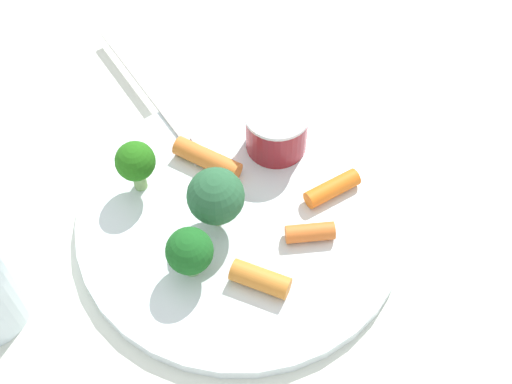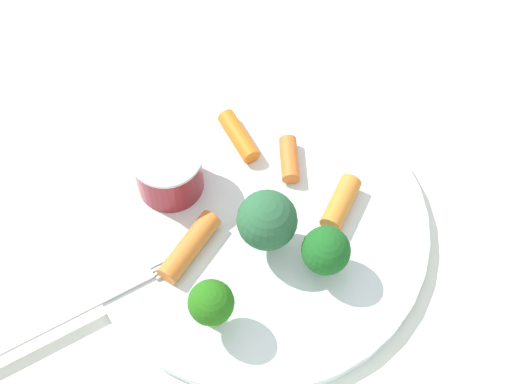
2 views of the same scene
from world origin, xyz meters
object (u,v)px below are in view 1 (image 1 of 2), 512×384
(carrot_stick_2, at_px, (260,279))
(fork, at_px, (151,95))
(sauce_cup, at_px, (277,130))
(broccoli_floret_1, at_px, (190,252))
(broccoli_floret_0, at_px, (216,196))
(carrot_stick_1, at_px, (310,233))
(carrot_stick_3, at_px, (332,188))
(carrot_stick_0, at_px, (207,159))
(plate, at_px, (241,218))
(broccoli_floret_2, at_px, (136,162))

(carrot_stick_2, relative_size, fork, 0.26)
(sauce_cup, xyz_separation_m, broccoli_floret_1, (0.00, 0.14, 0.01))
(broccoli_floret_0, distance_m, broccoli_floret_1, 0.05)
(carrot_stick_1, bearing_deg, carrot_stick_3, -87.43)
(sauce_cup, distance_m, broccoli_floret_0, 0.09)
(broccoli_floret_0, xyz_separation_m, carrot_stick_3, (-0.07, -0.07, -0.03))
(broccoli_floret_0, xyz_separation_m, carrot_stick_2, (-0.06, 0.03, -0.03))
(carrot_stick_0, bearing_deg, carrot_stick_3, -168.17)
(carrot_stick_1, relative_size, carrot_stick_2, 0.85)
(carrot_stick_0, bearing_deg, broccoli_floret_0, 128.31)
(plate, relative_size, carrot_stick_0, 4.45)
(plate, bearing_deg, broccoli_floret_2, 9.83)
(plate, xyz_separation_m, carrot_stick_2, (-0.04, 0.05, 0.01))
(carrot_stick_1, distance_m, carrot_stick_2, 0.06)
(broccoli_floret_1, bearing_deg, sauce_cup, -90.51)
(carrot_stick_2, bearing_deg, plate, -48.25)
(broccoli_floret_2, distance_m, carrot_stick_2, 0.14)
(plate, height_order, fork, fork)
(sauce_cup, relative_size, broccoli_floret_0, 0.93)
(carrot_stick_2, xyz_separation_m, carrot_stick_3, (-0.01, -0.10, -0.00))
(carrot_stick_0, bearing_deg, carrot_stick_1, 167.17)
(broccoli_floret_1, bearing_deg, carrot_stick_3, -119.51)
(sauce_cup, distance_m, carrot_stick_3, 0.07)
(sauce_cup, relative_size, broccoli_floret_2, 1.09)
(broccoli_floret_1, xyz_separation_m, broccoli_floret_2, (0.08, -0.05, 0.00))
(plate, relative_size, fork, 1.55)
(carrot_stick_1, bearing_deg, fork, -19.49)
(carrot_stick_3, distance_m, fork, 0.19)
(sauce_cup, xyz_separation_m, fork, (0.13, 0.00, -0.02))
(carrot_stick_0, xyz_separation_m, carrot_stick_2, (-0.09, 0.08, 0.00))
(broccoli_floret_0, relative_size, carrot_stick_3, 1.23)
(plate, relative_size, broccoli_floret_0, 4.54)
(broccoli_floret_1, relative_size, carrot_stick_2, 1.03)
(fork, bearing_deg, broccoli_floret_1, 132.80)
(carrot_stick_2, height_order, carrot_stick_3, carrot_stick_2)
(broccoli_floret_1, distance_m, fork, 0.19)
(carrot_stick_0, xyz_separation_m, fork, (0.09, -0.04, -0.01))
(broccoli_floret_1, bearing_deg, plate, -97.42)
(fork, bearing_deg, carrot_stick_2, 145.33)
(broccoli_floret_0, bearing_deg, broccoli_floret_1, 95.26)
(broccoli_floret_1, bearing_deg, broccoli_floret_0, -84.74)
(sauce_cup, distance_m, carrot_stick_1, 0.10)
(broccoli_floret_2, height_order, carrot_stick_3, broccoli_floret_2)
(sauce_cup, height_order, carrot_stick_0, sauce_cup)
(broccoli_floret_0, relative_size, carrot_stick_0, 0.98)
(sauce_cup, relative_size, carrot_stick_3, 1.15)
(carrot_stick_2, bearing_deg, carrot_stick_1, -105.47)
(carrot_stick_2, height_order, fork, carrot_stick_2)
(plate, distance_m, broccoli_floret_2, 0.09)
(broccoli_floret_0, relative_size, carrot_stick_1, 1.53)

